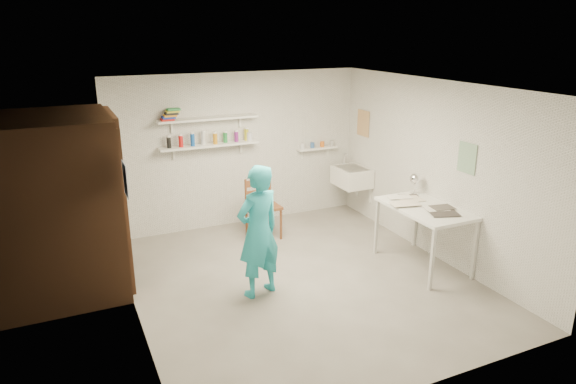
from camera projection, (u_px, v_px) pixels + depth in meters
name	position (u px, v px, depth m)	size (l,w,h in m)	color
floor	(301.00, 281.00, 6.45)	(4.00, 4.50, 0.02)	slate
ceiling	(303.00, 86.00, 5.71)	(4.00, 4.50, 0.02)	silver
wall_back	(238.00, 150.00, 8.03)	(4.00, 0.02, 2.40)	silver
wall_front	(426.00, 266.00, 4.12)	(4.00, 0.02, 2.40)	silver
wall_left	(127.00, 214.00, 5.28)	(0.02, 4.50, 2.40)	silver
wall_right	(436.00, 171.00, 6.88)	(0.02, 4.50, 2.40)	silver
doorway_recess	(118.00, 202.00, 6.26)	(0.02, 0.90, 2.00)	black
corridor_box	(54.00, 206.00, 5.96)	(1.40, 1.50, 2.10)	brown
door_lintel	(110.00, 116.00, 5.94)	(0.06, 1.05, 0.10)	brown
door_jamb_near	(125.00, 215.00, 5.83)	(0.06, 0.10, 2.00)	brown
door_jamb_far	(114.00, 190.00, 6.70)	(0.06, 0.10, 2.00)	brown
shelf_lower	(210.00, 145.00, 7.68)	(1.50, 0.22, 0.03)	white
shelf_upper	(208.00, 119.00, 7.55)	(1.50, 0.22, 0.03)	white
ledge_shelf	(317.00, 148.00, 8.52)	(0.70, 0.14, 0.03)	white
poster_left	(125.00, 180.00, 5.22)	(0.01, 0.28, 0.36)	#334C7F
poster_right_a	(363.00, 123.00, 8.32)	(0.01, 0.34, 0.42)	#995933
poster_right_b	(467.00, 158.00, 6.30)	(0.01, 0.30, 0.38)	#3F724C
belfast_sink	(352.00, 177.00, 8.40)	(0.48, 0.60, 0.30)	white
man	(258.00, 232.00, 5.89)	(0.58, 0.38, 1.58)	#24A9B8
wall_clock	(256.00, 204.00, 6.02)	(0.28, 0.28, 0.04)	beige
wooden_chair	(263.00, 207.00, 7.63)	(0.46, 0.43, 0.98)	brown
work_table	(423.00, 237.00, 6.73)	(0.75, 1.25, 0.83)	white
desk_lamp	(415.00, 179.00, 7.04)	(0.16, 0.16, 0.16)	white
spray_cans	(209.00, 139.00, 7.65)	(1.29, 0.06, 0.17)	black
book_stack	(170.00, 114.00, 7.31)	(0.28, 0.14, 0.17)	red
ledge_pots	(317.00, 145.00, 8.50)	(0.48, 0.07, 0.09)	silver
papers	(426.00, 206.00, 6.59)	(0.30, 0.22, 0.03)	silver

